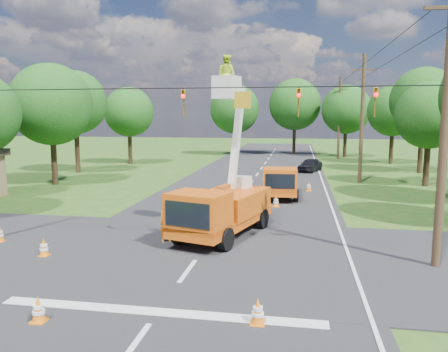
% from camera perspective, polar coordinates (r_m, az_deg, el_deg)
% --- Properties ---
extents(ground, '(140.00, 140.00, 0.00)m').
position_cam_1_polar(ground, '(34.47, 3.55, -0.97)').
color(ground, '#215018').
rests_on(ground, ground).
extents(road_main, '(12.00, 100.00, 0.06)m').
position_cam_1_polar(road_main, '(34.47, 3.55, -0.97)').
color(road_main, black).
rests_on(road_main, ground).
extents(road_cross, '(56.00, 10.00, 0.07)m').
position_cam_1_polar(road_cross, '(17.12, -3.07, -10.13)').
color(road_cross, black).
rests_on(road_cross, ground).
extents(stop_bar, '(9.00, 0.45, 0.02)m').
position_cam_1_polar(stop_bar, '(12.45, -8.62, -17.34)').
color(stop_bar, silver).
rests_on(stop_bar, ground).
extents(edge_line, '(0.12, 90.00, 0.02)m').
position_cam_1_polar(edge_line, '(34.34, 12.89, -1.19)').
color(edge_line, silver).
rests_on(edge_line, ground).
extents(bucket_truck, '(3.92, 6.52, 7.88)m').
position_cam_1_polar(bucket_truck, '(19.04, -0.30, -3.09)').
color(bucket_truck, '#DE560F').
rests_on(bucket_truck, ground).
extents(second_truck, '(2.35, 5.62, 2.08)m').
position_cam_1_polar(second_truck, '(28.66, 7.40, -0.63)').
color(second_truck, '#DE560F').
rests_on(second_truck, ground).
extents(ground_worker, '(0.73, 0.72, 1.69)m').
position_cam_1_polar(ground_worker, '(18.52, -7.53, -6.07)').
color(ground_worker, orange).
rests_on(ground_worker, ground).
extents(distant_car, '(2.73, 4.02, 1.27)m').
position_cam_1_polar(distant_car, '(42.33, 11.17, 1.41)').
color(distant_car, black).
rests_on(distant_car, ground).
extents(traffic_cone_0, '(0.38, 0.38, 0.71)m').
position_cam_1_polar(traffic_cone_0, '(12.63, -23.08, -15.75)').
color(traffic_cone_0, orange).
rests_on(traffic_cone_0, ground).
extents(traffic_cone_1, '(0.38, 0.38, 0.71)m').
position_cam_1_polar(traffic_cone_1, '(11.63, 4.44, -17.22)').
color(traffic_cone_1, orange).
rests_on(traffic_cone_1, ground).
extents(traffic_cone_2, '(0.38, 0.38, 0.71)m').
position_cam_1_polar(traffic_cone_2, '(22.27, 4.14, -4.94)').
color(traffic_cone_2, orange).
rests_on(traffic_cone_2, ground).
extents(traffic_cone_3, '(0.38, 0.38, 0.71)m').
position_cam_1_polar(traffic_cone_3, '(25.61, 6.80, -3.28)').
color(traffic_cone_3, orange).
rests_on(traffic_cone_3, ground).
extents(traffic_cone_4, '(0.38, 0.38, 0.71)m').
position_cam_1_polar(traffic_cone_4, '(18.02, -22.47, -8.61)').
color(traffic_cone_4, orange).
rests_on(traffic_cone_4, ground).
extents(traffic_cone_5, '(0.38, 0.38, 0.71)m').
position_cam_1_polar(traffic_cone_5, '(20.80, -27.26, -6.73)').
color(traffic_cone_5, orange).
rests_on(traffic_cone_5, ground).
extents(traffic_cone_7, '(0.38, 0.38, 0.71)m').
position_cam_1_polar(traffic_cone_7, '(31.32, 11.02, -1.33)').
color(traffic_cone_7, orange).
rests_on(traffic_cone_7, ground).
extents(pole_right_near, '(1.80, 0.30, 10.00)m').
position_cam_1_polar(pole_right_near, '(16.60, 26.94, 6.40)').
color(pole_right_near, '#4C3823').
rests_on(pole_right_near, ground).
extents(pole_right_mid, '(1.80, 0.30, 10.00)m').
position_cam_1_polar(pole_right_mid, '(36.20, 17.59, 7.22)').
color(pole_right_mid, '#4C3823').
rests_on(pole_right_mid, ground).
extents(pole_right_far, '(1.80, 0.30, 10.00)m').
position_cam_1_polar(pole_right_far, '(56.08, 14.82, 7.43)').
color(pole_right_far, '#4C3823').
rests_on(pole_right_far, ground).
extents(signal_span, '(18.00, 0.29, 1.07)m').
position_cam_1_polar(signal_span, '(15.94, 4.71, 9.97)').
color(signal_span, black).
rests_on(signal_span, ground).
extents(tree_left_d, '(6.20, 6.20, 9.24)m').
position_cam_1_polar(tree_left_d, '(36.07, -21.65, 8.65)').
color(tree_left_d, '#382616').
rests_on(tree_left_d, ground).
extents(tree_left_e, '(5.80, 5.80, 9.41)m').
position_cam_1_polar(tree_left_e, '(43.05, -18.87, 9.06)').
color(tree_left_e, '#382616').
rests_on(tree_left_e, ground).
extents(tree_left_f, '(5.40, 5.40, 8.40)m').
position_cam_1_polar(tree_left_f, '(49.44, -12.30, 8.15)').
color(tree_left_f, '#382616').
rests_on(tree_left_f, ground).
extents(tree_right_c, '(5.00, 5.00, 7.83)m').
position_cam_1_polar(tree_right_c, '(36.16, 25.27, 7.17)').
color(tree_right_c, '#382616').
rests_on(tree_right_c, ground).
extents(tree_right_d, '(6.00, 6.00, 9.70)m').
position_cam_1_polar(tree_right_d, '(44.32, 24.63, 8.96)').
color(tree_right_d, '#382616').
rests_on(tree_right_d, ground).
extents(tree_right_e, '(5.60, 5.60, 8.63)m').
position_cam_1_polar(tree_right_e, '(51.88, 21.23, 7.92)').
color(tree_right_e, '#382616').
rests_on(tree_right_e, ground).
extents(tree_far_a, '(6.60, 6.60, 9.50)m').
position_cam_1_polar(tree_far_a, '(59.51, 1.39, 8.74)').
color(tree_far_a, '#382616').
rests_on(tree_far_a, ground).
extents(tree_far_b, '(7.00, 7.00, 10.32)m').
position_cam_1_polar(tree_far_b, '(60.89, 9.24, 9.20)').
color(tree_far_b, '#382616').
rests_on(tree_far_b, ground).
extents(tree_far_c, '(6.20, 6.20, 9.18)m').
position_cam_1_polar(tree_far_c, '(58.17, 15.68, 8.35)').
color(tree_far_c, '#382616').
rests_on(tree_far_c, ground).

